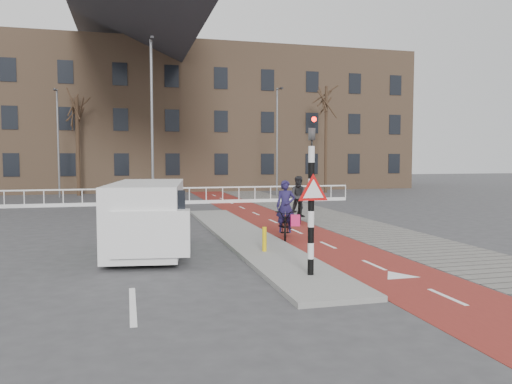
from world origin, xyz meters
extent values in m
plane|color=#38383A|center=(0.00, 0.00, 0.00)|extent=(120.00, 120.00, 0.00)
cube|color=maroon|center=(1.50, 10.00, 0.01)|extent=(2.50, 60.00, 0.01)
cube|color=slate|center=(4.30, 10.00, 0.01)|extent=(3.00, 60.00, 0.01)
cube|color=gray|center=(-0.70, 4.00, 0.06)|extent=(1.80, 16.00, 0.12)
cylinder|color=black|center=(-0.60, -2.00, 1.56)|extent=(0.14, 0.14, 2.88)
imported|color=black|center=(-0.60, -2.00, 3.40)|extent=(0.13, 0.16, 0.80)
cylinder|color=#FF0C05|center=(-0.60, -2.14, 3.58)|extent=(0.11, 0.02, 0.11)
cylinder|color=yellow|center=(-0.86, 0.95, 0.46)|extent=(0.12, 0.12, 0.68)
imported|color=black|center=(0.55, 3.38, 0.51)|extent=(1.21, 2.02, 1.00)
imported|color=#1F1943|center=(0.55, 3.38, 1.12)|extent=(0.73, 0.59, 1.74)
cube|color=#DC1F61|center=(0.72, 2.86, 0.71)|extent=(0.35, 0.28, 0.37)
imported|color=black|center=(2.45, 7.34, 0.56)|extent=(1.02, 1.89, 1.10)
imported|color=black|center=(2.45, 7.34, 1.11)|extent=(0.99, 0.86, 1.72)
cube|color=silver|center=(-4.01, 2.15, 1.09)|extent=(2.54, 4.94, 1.89)
cube|color=#1E841D|center=(-4.96, 2.15, 0.99)|extent=(0.44, 3.00, 0.55)
cube|color=#1E841D|center=(-3.05, 2.15, 0.99)|extent=(0.44, 3.00, 0.55)
cube|color=black|center=(-4.01, 0.14, 1.49)|extent=(1.69, 0.29, 0.90)
cylinder|color=black|center=(-5.03, 0.67, 0.33)|extent=(0.33, 0.69, 0.66)
cylinder|color=black|center=(-3.44, 0.45, 0.33)|extent=(0.33, 0.69, 0.66)
cylinder|color=black|center=(-4.58, 3.85, 0.33)|extent=(0.33, 0.69, 0.66)
cylinder|color=black|center=(-2.99, 3.63, 0.33)|extent=(0.33, 0.69, 0.66)
cube|color=silver|center=(-5.00, 17.00, 0.95)|extent=(28.00, 0.08, 0.08)
cube|color=silver|center=(-5.00, 17.00, 0.10)|extent=(28.00, 0.10, 0.20)
cube|color=#7F6047|center=(-3.00, 32.00, 6.00)|extent=(46.00, 10.00, 12.00)
cylinder|color=black|center=(-7.92, 25.49, 3.50)|extent=(0.27, 0.27, 7.01)
cylinder|color=black|center=(10.37, 23.62, 4.09)|extent=(0.23, 0.23, 8.19)
cylinder|color=slate|center=(-3.34, 12.15, 4.16)|extent=(0.12, 0.12, 8.33)
cylinder|color=slate|center=(-9.01, 23.75, 3.65)|extent=(0.12, 0.12, 7.31)
cylinder|color=slate|center=(5.77, 21.51, 3.80)|extent=(0.12, 0.12, 7.60)
camera|label=1|loc=(-4.57, -12.38, 2.76)|focal=35.00mm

